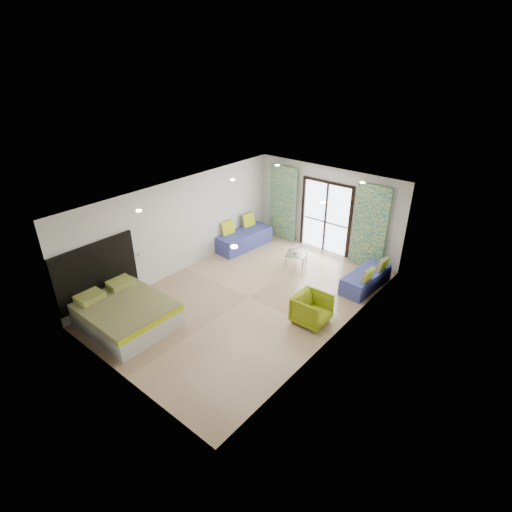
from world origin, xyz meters
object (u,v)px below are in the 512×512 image
Objects in this scene: daybed_left at (243,238)px; daybed_right at (366,279)px; armchair at (312,308)px; coffee_table at (296,254)px; bed at (125,313)px.

daybed_left is 1.17× the size of daybed_right.
coffee_table is at bearing 39.81° from armchair.
daybed_right is (4.23, 0.21, -0.04)m from daybed_left.
armchair is at bearing -48.32° from coffee_table.
daybed_left is 2.65× the size of coffee_table.
bed is 2.80× the size of coffee_table.
coffee_table is at bearing 74.29° from bed.
daybed_left is 2.04m from coffee_table.
daybed_right is at bearing 3.60° from coffee_table.
armchair reaches higher than bed.
bed is 1.06× the size of daybed_left.
bed is 5.18m from coffee_table.
daybed_right reaches higher than armchair.
coffee_table is 2.86m from armchair.
bed is at bearing -105.71° from coffee_table.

